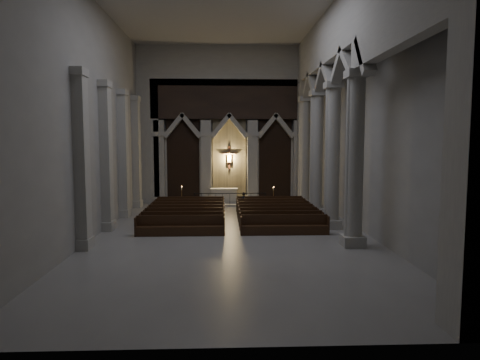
{
  "coord_description": "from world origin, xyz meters",
  "views": [
    {
      "loc": [
        -0.48,
        -21.71,
        4.92
      ],
      "look_at": [
        0.5,
        3.0,
        2.58
      ],
      "focal_mm": 32.0,
      "sensor_mm": 36.0,
      "label": 1
    }
  ],
  "objects_px": {
    "candle_stand_left": "(182,202)",
    "candle_stand_right": "(273,201)",
    "altar": "(224,195)",
    "altar_rail": "(230,197)",
    "worshipper": "(244,202)",
    "pews": "(231,216)"
  },
  "relations": [
    {
      "from": "altar",
      "to": "pews",
      "type": "distance_m",
      "value": 7.02
    },
    {
      "from": "altar",
      "to": "worshipper",
      "type": "relative_size",
      "value": 1.62
    },
    {
      "from": "altar_rail",
      "to": "altar",
      "type": "bearing_deg",
      "value": 108.92
    },
    {
      "from": "candle_stand_right",
      "to": "candle_stand_left",
      "type": "bearing_deg",
      "value": -178.4
    },
    {
      "from": "altar",
      "to": "candle_stand_right",
      "type": "bearing_deg",
      "value": -20.57
    },
    {
      "from": "candle_stand_left",
      "to": "pews",
      "type": "distance_m",
      "value": 6.48
    },
    {
      "from": "altar_rail",
      "to": "worshipper",
      "type": "distance_m",
      "value": 2.16
    },
    {
      "from": "altar",
      "to": "altar_rail",
      "type": "distance_m",
      "value": 1.31
    },
    {
      "from": "candle_stand_left",
      "to": "worshipper",
      "type": "distance_m",
      "value": 4.74
    },
    {
      "from": "candle_stand_right",
      "to": "altar",
      "type": "bearing_deg",
      "value": 159.43
    },
    {
      "from": "altar",
      "to": "worshipper",
      "type": "bearing_deg",
      "value": -66.44
    },
    {
      "from": "worshipper",
      "to": "altar",
      "type": "bearing_deg",
      "value": 88.97
    },
    {
      "from": "altar_rail",
      "to": "candle_stand_right",
      "type": "xyz_separation_m",
      "value": [
        3.21,
        -0.13,
        -0.29
      ]
    },
    {
      "from": "candle_stand_left",
      "to": "candle_stand_right",
      "type": "relative_size",
      "value": 1.07
    },
    {
      "from": "candle_stand_left",
      "to": "altar_rail",
      "type": "bearing_deg",
      "value": 5.13
    },
    {
      "from": "candle_stand_left",
      "to": "pews",
      "type": "xyz_separation_m",
      "value": [
        3.5,
        -5.45,
        -0.09
      ]
    },
    {
      "from": "altar",
      "to": "candle_stand_left",
      "type": "distance_m",
      "value": 3.45
    },
    {
      "from": "candle_stand_left",
      "to": "worshipper",
      "type": "relative_size",
      "value": 1.21
    },
    {
      "from": "worshipper",
      "to": "candle_stand_right",
      "type": "bearing_deg",
      "value": 14.16
    },
    {
      "from": "candle_stand_left",
      "to": "candle_stand_right",
      "type": "distance_m",
      "value": 6.71
    },
    {
      "from": "pews",
      "to": "worshipper",
      "type": "xyz_separation_m",
      "value": [
        0.96,
        3.83,
        0.31
      ]
    },
    {
      "from": "candle_stand_right",
      "to": "altar_rail",
      "type": "bearing_deg",
      "value": 177.74
    }
  ]
}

